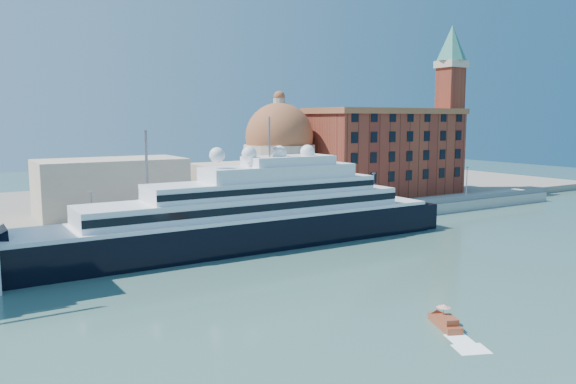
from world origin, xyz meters
TOP-DOWN VIEW (x-y plane):
  - ground at (0.00, 0.00)m, footprint 400.00×400.00m
  - quay at (0.00, 34.00)m, footprint 180.00×10.00m
  - land at (0.00, 75.00)m, footprint 260.00×72.00m
  - quay_fence at (0.00, 29.50)m, footprint 180.00×0.10m
  - superyacht at (-9.44, 23.00)m, footprint 89.10×12.35m
  - service_barge at (-37.70, 22.80)m, footprint 11.03×4.29m
  - water_taxi at (-5.13, -22.54)m, footprint 3.67×5.53m
  - warehouse at (52.00, 52.00)m, footprint 43.00×19.00m
  - campanile at (76.00, 52.00)m, footprint 8.40×8.40m
  - church at (6.39, 57.72)m, footprint 66.00×18.00m
  - lamp_posts at (-12.67, 32.27)m, footprint 120.80×2.40m

SIDE VIEW (x-z plane):
  - ground at x=0.00m, z-range 0.00..0.00m
  - water_taxi at x=-5.13m, z-range -0.65..1.85m
  - service_barge at x=-37.70m, z-range -0.52..1.92m
  - land at x=0.00m, z-range 0.00..2.00m
  - quay at x=0.00m, z-range 0.00..2.50m
  - quay_fence at x=0.00m, z-range 2.50..3.70m
  - superyacht at x=-9.44m, z-range -8.72..17.91m
  - lamp_posts at x=-12.67m, z-range 0.84..18.84m
  - church at x=6.39m, z-range -1.84..23.66m
  - warehouse at x=52.00m, z-range 2.16..25.41m
  - campanile at x=76.00m, z-range 5.26..52.26m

